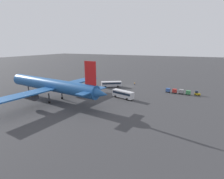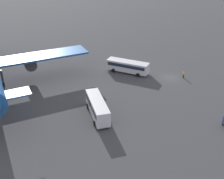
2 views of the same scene
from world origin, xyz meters
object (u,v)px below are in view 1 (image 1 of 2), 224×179
(shuttle_bus_near, at_px, (111,84))
(worker_person, at_px, (135,84))
(shuttle_bus_far, at_px, (123,94))
(cargo_cart_grey, at_px, (181,91))
(baggage_tug, at_px, (197,93))
(cargo_cart_green, at_px, (188,92))
(cargo_cart_blue, at_px, (168,90))
(airplane, at_px, (52,85))
(cargo_cart_red, at_px, (175,91))

(shuttle_bus_near, xyz_separation_m, worker_person, (-10.31, -9.80, -0.98))
(shuttle_bus_far, height_order, cargo_cart_grey, shuttle_bus_far)
(baggage_tug, xyz_separation_m, cargo_cart_green, (3.77, 1.14, 0.25))
(shuttle_bus_near, relative_size, worker_person, 6.20)
(cargo_cart_green, relative_size, cargo_cart_blue, 1.00)
(worker_person, distance_m, cargo_cart_blue, 21.41)
(airplane, distance_m, cargo_cart_red, 56.09)
(baggage_tug, bearing_deg, cargo_cart_green, 27.84)
(shuttle_bus_near, bearing_deg, worker_person, -168.47)
(airplane, relative_size, shuttle_bus_far, 5.29)
(airplane, height_order, cargo_cart_green, airplane)
(shuttle_bus_near, xyz_separation_m, cargo_cart_grey, (-36.07, -1.36, -0.66))
(cargo_cart_green, height_order, cargo_cart_red, same)
(airplane, bearing_deg, cargo_cart_green, -139.91)
(baggage_tug, relative_size, cargo_cart_green, 1.17)
(worker_person, relative_size, cargo_cart_blue, 0.78)
(worker_person, xyz_separation_m, cargo_cart_red, (-22.72, 8.58, 0.32))
(cargo_cart_green, bearing_deg, baggage_tug, -163.20)
(baggage_tug, xyz_separation_m, cargo_cart_grey, (6.81, 0.41, 0.25))
(cargo_cart_grey, relative_size, cargo_cart_red, 1.00)
(cargo_cart_grey, distance_m, cargo_cart_red, 3.05)
(baggage_tug, relative_size, worker_person, 1.50)
(baggage_tug, distance_m, cargo_cart_green, 3.95)
(cargo_cart_green, height_order, cargo_cart_grey, same)
(worker_person, xyz_separation_m, cargo_cart_grey, (-25.76, 8.44, 0.32))
(baggage_tug, relative_size, cargo_cart_blue, 1.17)
(shuttle_bus_near, distance_m, cargo_cart_blue, 30.02)
(shuttle_bus_far, xyz_separation_m, worker_person, (3.24, -26.79, -1.15))
(shuttle_bus_near, xyz_separation_m, shuttle_bus_far, (-13.55, 17.00, 0.17))
(shuttle_bus_far, height_order, baggage_tug, shuttle_bus_far)
(cargo_cart_green, bearing_deg, airplane, 32.95)
(cargo_cart_red, distance_m, cargo_cart_blue, 3.05)
(shuttle_bus_far, distance_m, cargo_cart_red, 26.67)
(cargo_cart_blue, bearing_deg, shuttle_bus_far, 48.17)
(shuttle_bus_near, bearing_deg, cargo_cart_green, 148.91)
(worker_person, height_order, cargo_cart_grey, cargo_cart_grey)
(cargo_cart_blue, bearing_deg, shuttle_bus_near, 2.60)
(airplane, bearing_deg, cargo_cart_grey, -137.69)
(cargo_cart_blue, bearing_deg, baggage_tug, -178.18)
(airplane, height_order, baggage_tug, airplane)
(airplane, relative_size, cargo_cart_green, 25.08)
(baggage_tug, bearing_deg, airplane, 43.02)
(shuttle_bus_near, height_order, cargo_cart_red, shuttle_bus_near)
(airplane, height_order, shuttle_bus_far, airplane)
(shuttle_bus_near, distance_m, cargo_cart_green, 39.12)
(airplane, distance_m, cargo_cart_green, 60.73)
(worker_person, distance_m, cargo_cart_grey, 27.11)
(shuttle_bus_near, distance_m, cargo_cart_red, 33.05)
(cargo_cart_grey, bearing_deg, worker_person, -18.14)
(cargo_cart_red, bearing_deg, baggage_tug, -176.76)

